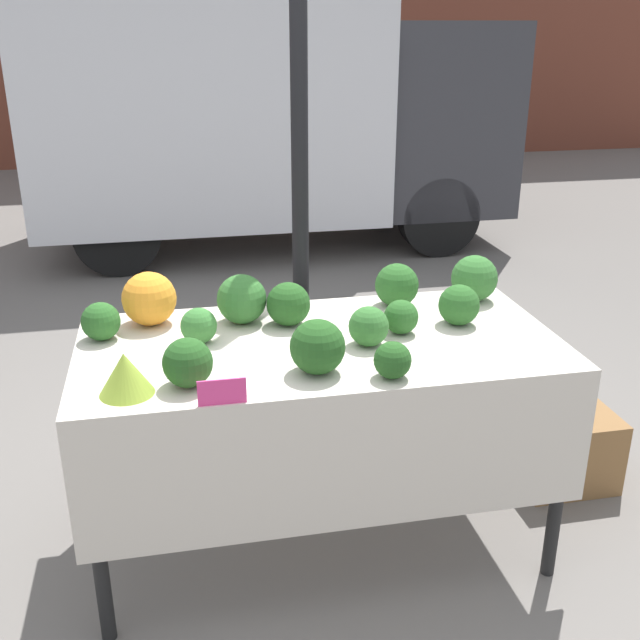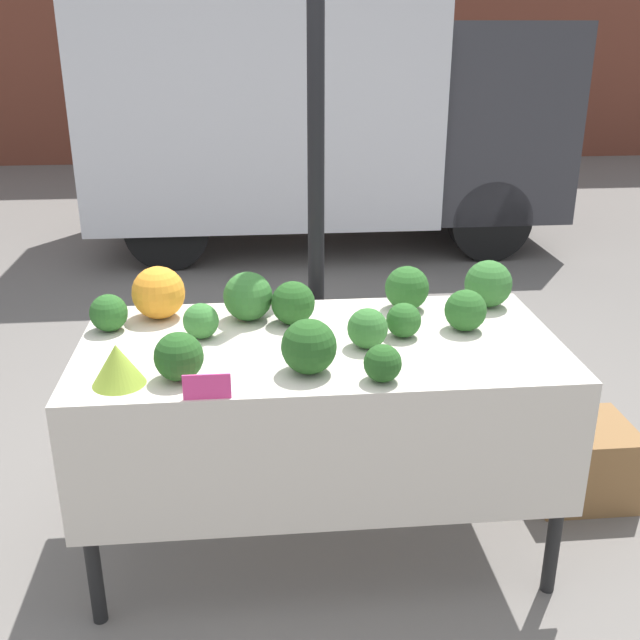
% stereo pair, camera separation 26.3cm
% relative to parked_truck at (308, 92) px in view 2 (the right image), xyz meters
% --- Properties ---
extents(ground_plane, '(40.00, 40.00, 0.00)m').
position_rel_parked_truck_xyz_m(ground_plane, '(-0.31, -4.42, -1.35)').
color(ground_plane, slate).
extents(tent_pole, '(0.07, 0.07, 2.39)m').
position_rel_parked_truck_xyz_m(tent_pole, '(-0.27, -3.80, -0.15)').
color(tent_pole, black).
rests_on(tent_pole, ground_plane).
extents(parked_truck, '(4.08, 1.87, 2.56)m').
position_rel_parked_truck_xyz_m(parked_truck, '(0.00, 0.00, 0.00)').
color(parked_truck, silver).
rests_on(parked_truck, ground_plane).
extents(market_table, '(1.71, 0.84, 0.86)m').
position_rel_parked_truck_xyz_m(market_table, '(-0.31, -4.48, -0.60)').
color(market_table, beige).
rests_on(market_table, ground_plane).
extents(orange_cauliflower, '(0.20, 0.20, 0.20)m').
position_rel_parked_truck_xyz_m(orange_cauliflower, '(-0.90, -4.13, -0.38)').
color(orange_cauliflower, orange).
rests_on(orange_cauliflower, market_table).
extents(romanesco_head, '(0.17, 0.17, 0.13)m').
position_rel_parked_truck_xyz_m(romanesco_head, '(-0.97, -4.70, -0.42)').
color(romanesco_head, '#93B238').
rests_on(romanesco_head, market_table).
extents(broccoli_head_0, '(0.15, 0.15, 0.15)m').
position_rel_parked_truck_xyz_m(broccoli_head_0, '(0.23, -4.36, -0.41)').
color(broccoli_head_0, '#285B23').
rests_on(broccoli_head_0, market_table).
extents(broccoli_head_1, '(0.19, 0.19, 0.19)m').
position_rel_parked_truck_xyz_m(broccoli_head_1, '(-0.56, -4.18, -0.39)').
color(broccoli_head_1, '#336B2D').
rests_on(broccoli_head_1, market_table).
extents(broccoli_head_2, '(0.13, 0.13, 0.13)m').
position_rel_parked_truck_xyz_m(broccoli_head_2, '(-0.73, -4.35, -0.42)').
color(broccoli_head_2, '#387533').
rests_on(broccoli_head_2, market_table).
extents(broccoli_head_3, '(0.16, 0.16, 0.16)m').
position_rel_parked_truck_xyz_m(broccoli_head_3, '(-0.40, -4.24, -0.40)').
color(broccoli_head_3, '#23511E').
rests_on(broccoli_head_3, market_table).
extents(broccoli_head_4, '(0.12, 0.12, 0.12)m').
position_rel_parked_truck_xyz_m(broccoli_head_4, '(-0.15, -4.75, -0.42)').
color(broccoli_head_4, '#23511E').
rests_on(broccoli_head_4, market_table).
extents(broccoli_head_5, '(0.17, 0.17, 0.17)m').
position_rel_parked_truck_xyz_m(broccoli_head_5, '(0.06, -4.13, -0.40)').
color(broccoli_head_5, '#285B23').
rests_on(broccoli_head_5, market_table).
extents(broccoli_head_6, '(0.14, 0.14, 0.14)m').
position_rel_parked_truck_xyz_m(broccoli_head_6, '(-0.15, -4.49, -0.41)').
color(broccoli_head_6, '#336B2D').
rests_on(broccoli_head_6, market_table).
extents(broccoli_head_7, '(0.18, 0.18, 0.18)m').
position_rel_parked_truck_xyz_m(broccoli_head_7, '(-0.37, -4.67, -0.39)').
color(broccoli_head_7, '#23511E').
rests_on(broccoli_head_7, market_table).
extents(broccoli_head_8, '(0.16, 0.16, 0.16)m').
position_rel_parked_truck_xyz_m(broccoli_head_8, '(-0.78, -4.68, -0.41)').
color(broccoli_head_8, '#23511E').
rests_on(broccoli_head_8, market_table).
extents(broccoli_head_9, '(0.19, 0.19, 0.19)m').
position_rel_parked_truck_xyz_m(broccoli_head_9, '(0.38, -4.13, -0.39)').
color(broccoli_head_9, '#336B2D').
rests_on(broccoli_head_9, market_table).
extents(broccoli_head_10, '(0.14, 0.14, 0.14)m').
position_rel_parked_truck_xyz_m(broccoli_head_10, '(-1.07, -4.25, -0.42)').
color(broccoli_head_10, '#285B23').
rests_on(broccoli_head_10, market_table).
extents(broccoli_head_11, '(0.13, 0.13, 0.13)m').
position_rel_parked_truck_xyz_m(broccoli_head_11, '(-0.01, -4.41, -0.42)').
color(broccoli_head_11, '#285B23').
rests_on(broccoli_head_11, market_table).
extents(price_sign, '(0.14, 0.01, 0.08)m').
position_rel_parked_truck_xyz_m(price_sign, '(-0.69, -4.83, -0.44)').
color(price_sign, '#E53D84').
rests_on(price_sign, market_table).
extents(produce_crate, '(0.41, 0.38, 0.34)m').
position_rel_parked_truck_xyz_m(produce_crate, '(0.83, -4.21, -1.18)').
color(produce_crate, olive).
rests_on(produce_crate, ground_plane).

